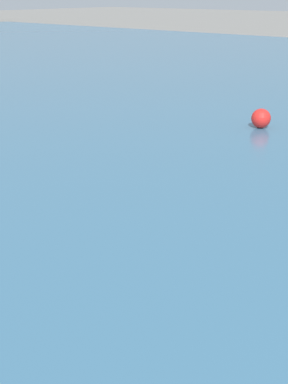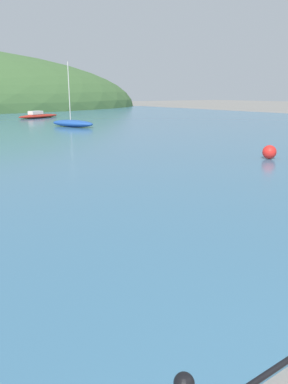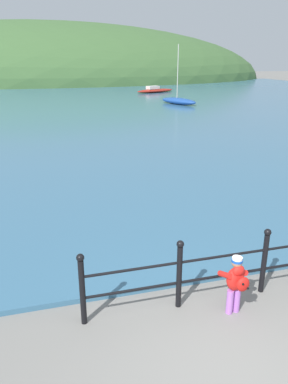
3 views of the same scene
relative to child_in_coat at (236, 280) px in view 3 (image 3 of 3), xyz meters
name	(u,v)px [view 3 (image 3 of 3)]	position (x,y,z in m)	size (l,w,h in m)	color
ground_plane	(234,372)	(-0.57, -1.10, -0.61)	(200.00, 200.00, 0.00)	slate
water	(62,102)	(-0.57, 30.90, -0.56)	(80.00, 60.00, 0.10)	#386684
far_hillside	(47,80)	(-0.57, 69.77, -0.61)	(83.01, 45.66, 20.02)	#3D6033
iron_railing	(223,265)	(-0.02, 0.40, 0.04)	(4.77, 0.12, 1.21)	black
child_in_coat	(236,280)	(0.00, 0.00, 0.00)	(0.40, 0.55, 1.00)	#AD66C6
boat_mid_harbor	(178,101)	(8.96, 26.33, -0.22)	(2.61, 4.01, 4.83)	#1E4793
boat_far_left	(155,90)	(10.45, 37.91, -0.27)	(5.25, 3.23, 0.74)	maroon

